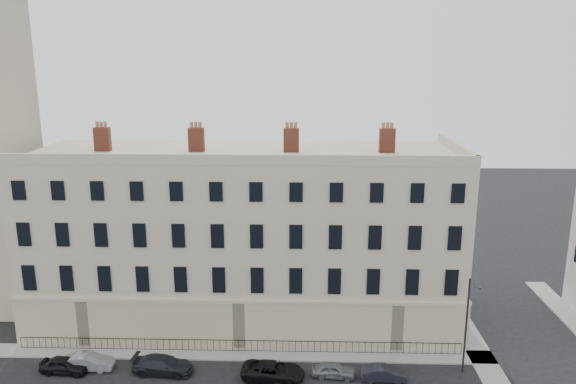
# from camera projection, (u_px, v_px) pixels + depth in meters

# --- Properties ---
(terrace) EXTENTS (36.22, 12.22, 17.00)m
(terrace) POSITION_uv_depth(u_px,v_px,m) (246.00, 236.00, 49.11)
(terrace) COLOR #C3B191
(terrace) RESTS_ON ground
(pavement_terrace) EXTENTS (48.00, 2.00, 0.12)m
(pavement_terrace) POSITION_uv_depth(u_px,v_px,m) (188.00, 353.00, 44.25)
(pavement_terrace) COLOR gray
(pavement_terrace) RESTS_ON ground
(pavement_east_return) EXTENTS (2.00, 24.00, 0.12)m
(pavement_east_return) POSITION_uv_depth(u_px,v_px,m) (470.00, 339.00, 46.53)
(pavement_east_return) COLOR gray
(pavement_east_return) RESTS_ON ground
(railings) EXTENTS (35.00, 0.04, 0.96)m
(railings) POSITION_uv_depth(u_px,v_px,m) (239.00, 346.00, 44.41)
(railings) COLOR black
(railings) RESTS_ON ground
(car_a) EXTENTS (3.72, 1.75, 1.23)m
(car_a) POSITION_uv_depth(u_px,v_px,m) (65.00, 365.00, 41.55)
(car_a) COLOR black
(car_a) RESTS_ON ground
(car_b) EXTENTS (3.80, 1.43, 1.24)m
(car_b) POSITION_uv_depth(u_px,v_px,m) (88.00, 362.00, 41.97)
(car_b) COLOR gray
(car_b) RESTS_ON ground
(car_c) EXTENTS (4.63, 2.15, 1.31)m
(car_c) POSITION_uv_depth(u_px,v_px,m) (163.00, 365.00, 41.50)
(car_c) COLOR black
(car_c) RESTS_ON ground
(car_d) EXTENTS (4.79, 2.58, 1.28)m
(car_d) POSITION_uv_depth(u_px,v_px,m) (273.00, 371.00, 40.72)
(car_d) COLOR black
(car_d) RESTS_ON ground
(car_e) EXTENTS (3.29, 1.57, 1.09)m
(car_e) POSITION_uv_depth(u_px,v_px,m) (334.00, 370.00, 41.02)
(car_e) COLOR slate
(car_e) RESTS_ON ground
(car_f) EXTENTS (3.35, 1.21, 1.10)m
(car_f) POSITION_uv_depth(u_px,v_px,m) (384.00, 373.00, 40.58)
(car_f) COLOR black
(car_f) RESTS_ON ground
(streetlamp) EXTENTS (0.51, 1.59, 7.45)m
(streetlamp) POSITION_uv_depth(u_px,v_px,m) (467.00, 322.00, 40.72)
(streetlamp) COLOR #2D2C31
(streetlamp) RESTS_ON ground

